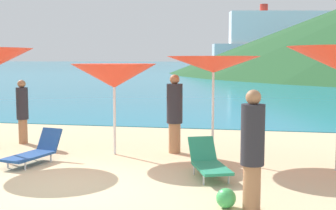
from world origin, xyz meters
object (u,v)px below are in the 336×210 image
(beachgoer_3, at_px, (252,147))
(beachgoer_1, at_px, (22,110))
(lounge_chair_1, at_px, (35,151))
(umbrella_3, at_px, (114,76))
(cruise_ship, at_px, (280,41))
(umbrella_4, at_px, (213,65))
(beach_ball, at_px, (226,198))
(beachgoer_4, at_px, (175,112))
(lounge_chair_3, at_px, (208,162))

(beachgoer_3, bearing_deg, beachgoer_1, 150.38)
(lounge_chair_1, bearing_deg, umbrella_3, 53.36)
(cruise_ship, bearing_deg, umbrella_3, -105.34)
(umbrella_4, bearing_deg, beach_ball, -80.97)
(beach_ball, bearing_deg, beachgoer_4, 111.24)
(beachgoer_1, relative_size, beach_ball, 5.61)
(beachgoer_3, relative_size, beachgoer_4, 0.96)
(umbrella_4, bearing_deg, beachgoer_3, -74.98)
(beach_ball, relative_size, cruise_ship, 0.01)
(lounge_chair_3, height_order, cruise_ship, cruise_ship)
(beachgoer_4, relative_size, cruise_ship, 0.03)
(beachgoer_1, height_order, cruise_ship, cruise_ship)
(beachgoer_4, bearing_deg, beach_ball, 122.69)
(beach_ball, bearing_deg, umbrella_3, 129.99)
(beachgoer_4, xyz_separation_m, cruise_ship, (10.60, 184.72, 8.72))
(umbrella_3, height_order, beachgoer_1, umbrella_3)
(cruise_ship, bearing_deg, beachgoer_4, -104.94)
(lounge_chair_1, relative_size, lounge_chair_3, 1.01)
(cruise_ship, bearing_deg, lounge_chair_3, -104.60)
(umbrella_4, distance_m, beachgoer_3, 3.59)
(beachgoer_4, xyz_separation_m, beach_ball, (1.45, -3.72, -0.81))
(lounge_chair_1, height_order, beachgoer_4, beachgoer_4)
(umbrella_3, distance_m, cruise_ship, 185.71)
(beachgoer_3, relative_size, cruise_ship, 0.03)
(lounge_chair_3, distance_m, beachgoer_4, 2.34)
(beachgoer_1, distance_m, beachgoer_3, 7.19)
(beach_ball, bearing_deg, cruise_ship, 87.22)
(umbrella_4, height_order, beachgoer_4, umbrella_4)
(lounge_chair_3, xyz_separation_m, cruise_ship, (9.60, 186.72, 9.40))
(lounge_chair_1, distance_m, beach_ball, 4.63)
(beachgoer_1, xyz_separation_m, beachgoer_4, (4.05, -0.40, 0.08))
(beach_ball, bearing_deg, lounge_chair_3, 104.49)
(lounge_chair_1, relative_size, cruise_ship, 0.03)
(lounge_chair_1, distance_m, beachgoer_4, 3.20)
(lounge_chair_1, relative_size, beachgoer_4, 0.81)
(lounge_chair_3, bearing_deg, cruise_ship, 65.67)
(umbrella_3, relative_size, umbrella_4, 0.94)
(lounge_chair_1, height_order, cruise_ship, cruise_ship)
(umbrella_4, xyz_separation_m, lounge_chair_3, (0.07, -1.53, -1.77))
(umbrella_3, distance_m, umbrella_4, 2.25)
(lounge_chair_3, height_order, beach_ball, lounge_chair_3)
(lounge_chair_3, relative_size, beachgoer_1, 0.89)
(lounge_chair_3, distance_m, beachgoer_1, 5.62)
(umbrella_3, height_order, cruise_ship, cruise_ship)
(umbrella_3, distance_m, beachgoer_1, 3.01)
(lounge_chair_3, bearing_deg, beachgoer_3, -86.70)
(lounge_chair_3, height_order, beachgoer_1, beachgoer_1)
(beachgoer_1, bearing_deg, umbrella_4, -14.81)
(lounge_chair_1, bearing_deg, beach_ball, -14.58)
(umbrella_4, distance_m, beach_ball, 3.80)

